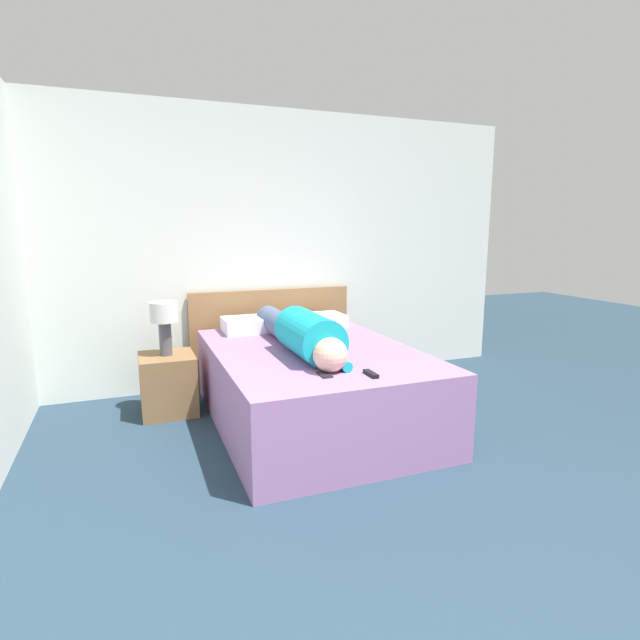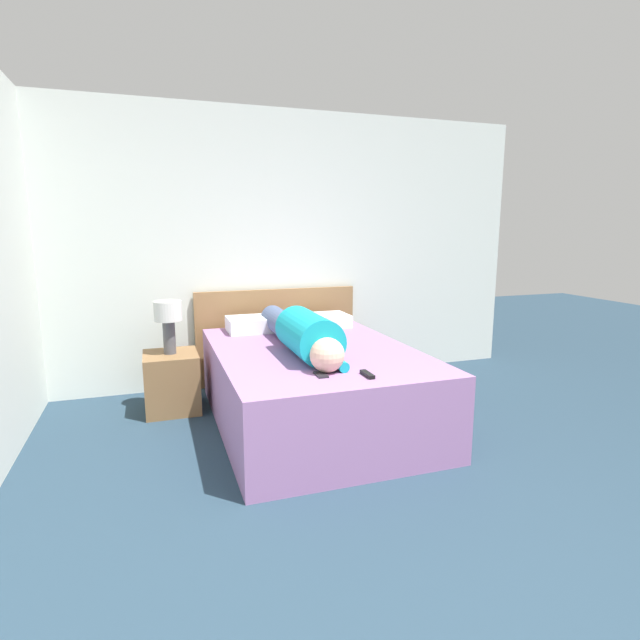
{
  "view_description": "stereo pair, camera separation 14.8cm",
  "coord_description": "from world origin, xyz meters",
  "px_view_note": "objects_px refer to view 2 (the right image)",
  "views": [
    {
      "loc": [
        -1.25,
        -1.07,
        1.51
      ],
      "look_at": [
        0.04,
        2.26,
        0.85
      ],
      "focal_mm": 28.0,
      "sensor_mm": 36.0,
      "label": 1
    },
    {
      "loc": [
        -1.11,
        -1.12,
        1.51
      ],
      "look_at": [
        0.04,
        2.26,
        0.85
      ],
      "focal_mm": 28.0,
      "sensor_mm": 36.0,
      "label": 2
    }
  ],
  "objects_px": {
    "tv_remote": "(367,374)",
    "pillow_near_headboard": "(255,324)",
    "person_lying": "(302,333)",
    "bed": "(314,386)",
    "pillow_second": "(323,320)",
    "nightstand": "(172,382)",
    "table_lamp": "(168,318)",
    "cell_phone": "(321,375)"
  },
  "relations": [
    {
      "from": "table_lamp",
      "to": "tv_remote",
      "type": "bearing_deg",
      "value": -51.78
    },
    {
      "from": "table_lamp",
      "to": "pillow_near_headboard",
      "type": "height_order",
      "value": "table_lamp"
    },
    {
      "from": "person_lying",
      "to": "pillow_second",
      "type": "bearing_deg",
      "value": 61.38
    },
    {
      "from": "table_lamp",
      "to": "person_lying",
      "type": "bearing_deg",
      "value": -36.98
    },
    {
      "from": "pillow_near_headboard",
      "to": "tv_remote",
      "type": "bearing_deg",
      "value": -76.48
    },
    {
      "from": "pillow_second",
      "to": "cell_phone",
      "type": "bearing_deg",
      "value": -109.66
    },
    {
      "from": "bed",
      "to": "pillow_near_headboard",
      "type": "height_order",
      "value": "pillow_near_headboard"
    },
    {
      "from": "bed",
      "to": "person_lying",
      "type": "distance_m",
      "value": 0.46
    },
    {
      "from": "pillow_near_headboard",
      "to": "table_lamp",
      "type": "bearing_deg",
      "value": -168.08
    },
    {
      "from": "table_lamp",
      "to": "pillow_near_headboard",
      "type": "bearing_deg",
      "value": 11.92
    },
    {
      "from": "table_lamp",
      "to": "bed",
      "type": "bearing_deg",
      "value": -31.6
    },
    {
      "from": "tv_remote",
      "to": "bed",
      "type": "bearing_deg",
      "value": 96.65
    },
    {
      "from": "tv_remote",
      "to": "pillow_second",
      "type": "bearing_deg",
      "value": 80.72
    },
    {
      "from": "person_lying",
      "to": "pillow_near_headboard",
      "type": "bearing_deg",
      "value": 101.73
    },
    {
      "from": "nightstand",
      "to": "table_lamp",
      "type": "relative_size",
      "value": 1.12
    },
    {
      "from": "person_lying",
      "to": "pillow_near_headboard",
      "type": "xyz_separation_m",
      "value": [
        -0.18,
        0.85,
        -0.08
      ]
    },
    {
      "from": "person_lying",
      "to": "bed",
      "type": "bearing_deg",
      "value": 27.27
    },
    {
      "from": "cell_phone",
      "to": "bed",
      "type": "bearing_deg",
      "value": 75.56
    },
    {
      "from": "nightstand",
      "to": "pillow_second",
      "type": "relative_size",
      "value": 1.05
    },
    {
      "from": "pillow_near_headboard",
      "to": "cell_phone",
      "type": "relative_size",
      "value": 3.76
    },
    {
      "from": "tv_remote",
      "to": "table_lamp",
      "type": "bearing_deg",
      "value": 128.22
    },
    {
      "from": "person_lying",
      "to": "tv_remote",
      "type": "xyz_separation_m",
      "value": [
        0.21,
        -0.74,
        -0.13
      ]
    },
    {
      "from": "pillow_near_headboard",
      "to": "pillow_second",
      "type": "height_order",
      "value": "pillow_near_headboard"
    },
    {
      "from": "nightstand",
      "to": "bed",
      "type": "bearing_deg",
      "value": -31.6
    },
    {
      "from": "bed",
      "to": "nightstand",
      "type": "xyz_separation_m",
      "value": [
        -1.04,
        0.64,
        -0.05
      ]
    },
    {
      "from": "bed",
      "to": "table_lamp",
      "type": "distance_m",
      "value": 1.31
    },
    {
      "from": "cell_phone",
      "to": "table_lamp",
      "type": "bearing_deg",
      "value": 122.89
    },
    {
      "from": "bed",
      "to": "nightstand",
      "type": "height_order",
      "value": "bed"
    },
    {
      "from": "table_lamp",
      "to": "pillow_second",
      "type": "distance_m",
      "value": 1.4
    },
    {
      "from": "bed",
      "to": "tv_remote",
      "type": "xyz_separation_m",
      "value": [
        0.09,
        -0.8,
        0.31
      ]
    },
    {
      "from": "bed",
      "to": "tv_remote",
      "type": "height_order",
      "value": "tv_remote"
    },
    {
      "from": "nightstand",
      "to": "cell_phone",
      "type": "height_order",
      "value": "cell_phone"
    },
    {
      "from": "person_lying",
      "to": "pillow_near_headboard",
      "type": "distance_m",
      "value": 0.87
    },
    {
      "from": "bed",
      "to": "cell_phone",
      "type": "bearing_deg",
      "value": -104.44
    },
    {
      "from": "table_lamp",
      "to": "cell_phone",
      "type": "height_order",
      "value": "table_lamp"
    },
    {
      "from": "pillow_second",
      "to": "tv_remote",
      "type": "distance_m",
      "value": 1.61
    },
    {
      "from": "bed",
      "to": "table_lamp",
      "type": "xyz_separation_m",
      "value": [
        -1.04,
        0.64,
        0.49
      ]
    },
    {
      "from": "pillow_second",
      "to": "nightstand",
      "type": "bearing_deg",
      "value": -173.53
    },
    {
      "from": "bed",
      "to": "pillow_second",
      "type": "xyz_separation_m",
      "value": [
        0.35,
        0.79,
        0.35
      ]
    },
    {
      "from": "tv_remote",
      "to": "pillow_near_headboard",
      "type": "bearing_deg",
      "value": 103.52
    },
    {
      "from": "person_lying",
      "to": "cell_phone",
      "type": "bearing_deg",
      "value": -95.88
    },
    {
      "from": "pillow_near_headboard",
      "to": "cell_phone",
      "type": "bearing_deg",
      "value": -85.69
    }
  ]
}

